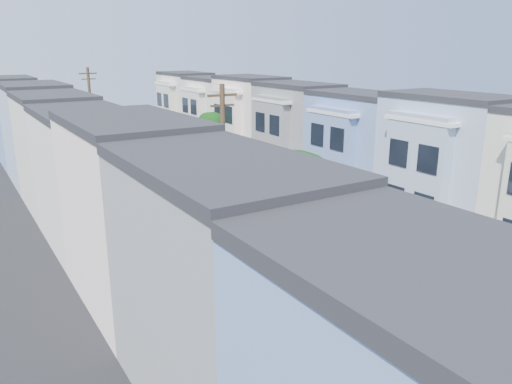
{
  "coord_description": "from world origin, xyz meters",
  "views": [
    {
      "loc": [
        -18.03,
        -19.95,
        11.82
      ],
      "look_at": [
        -0.41,
        8.31,
        2.2
      ],
      "focal_mm": 35.0,
      "sensor_mm": 36.0,
      "label": 1
    }
  ],
  "objects_px": {
    "tree_e": "(80,117)",
    "parked_right_b": "(451,256)",
    "tree_c": "(190,180)",
    "parked_right_d": "(196,153)",
    "parked_left_c": "(251,258)",
    "utility_pole_near": "(224,183)",
    "parked_right_c": "(251,175)",
    "lead_sedan": "(273,201)",
    "tree_far_r": "(212,126)",
    "tree_d": "(124,141)",
    "parked_left_d": "(183,215)",
    "parked_right_a": "(487,269)",
    "utility_pole_far": "(92,122)",
    "fedex_truck": "(384,235)",
    "parked_left_b": "(398,355)",
    "tree_b": "(291,207)"
  },
  "relations": [
    {
      "from": "parked_right_d",
      "to": "tree_d",
      "type": "bearing_deg",
      "value": -133.74
    },
    {
      "from": "fedex_truck",
      "to": "parked_left_d",
      "type": "xyz_separation_m",
      "value": [
        -6.99,
        12.13,
        -1.02
      ]
    },
    {
      "from": "tree_c",
      "to": "utility_pole_near",
      "type": "height_order",
      "value": "utility_pole_near"
    },
    {
      "from": "parked_right_b",
      "to": "parked_right_d",
      "type": "height_order",
      "value": "parked_right_d"
    },
    {
      "from": "fedex_truck",
      "to": "tree_b",
      "type": "bearing_deg",
      "value": -166.27
    },
    {
      "from": "tree_far_r",
      "to": "parked_left_c",
      "type": "distance_m",
      "value": 30.11
    },
    {
      "from": "tree_c",
      "to": "parked_left_d",
      "type": "height_order",
      "value": "tree_c"
    },
    {
      "from": "tree_c",
      "to": "parked_right_d",
      "type": "xyz_separation_m",
      "value": [
        11.2,
        23.27,
        -3.65
      ]
    },
    {
      "from": "utility_pole_far",
      "to": "parked_left_d",
      "type": "height_order",
      "value": "utility_pole_far"
    },
    {
      "from": "tree_e",
      "to": "utility_pole_far",
      "type": "xyz_separation_m",
      "value": [
        0.0,
        -5.01,
        0.09
      ]
    },
    {
      "from": "tree_far_r",
      "to": "parked_right_d",
      "type": "height_order",
      "value": "tree_far_r"
    },
    {
      "from": "tree_c",
      "to": "parked_right_c",
      "type": "bearing_deg",
      "value": 45.71
    },
    {
      "from": "parked_left_c",
      "to": "parked_right_a",
      "type": "bearing_deg",
      "value": -43.48
    },
    {
      "from": "utility_pole_far",
      "to": "parked_left_c",
      "type": "relative_size",
      "value": 1.86
    },
    {
      "from": "tree_b",
      "to": "parked_left_b",
      "type": "xyz_separation_m",
      "value": [
        1.4,
        -5.01,
        -4.7
      ]
    },
    {
      "from": "tree_e",
      "to": "parked_right_b",
      "type": "height_order",
      "value": "tree_e"
    },
    {
      "from": "fedex_truck",
      "to": "parked_left_b",
      "type": "distance_m",
      "value": 10.35
    },
    {
      "from": "parked_left_b",
      "to": "tree_c",
      "type": "bearing_deg",
      "value": 100.15
    },
    {
      "from": "tree_c",
      "to": "fedex_truck",
      "type": "distance_m",
      "value": 11.59
    },
    {
      "from": "fedex_truck",
      "to": "parked_left_b",
      "type": "bearing_deg",
      "value": -135.98
    },
    {
      "from": "parked_left_b",
      "to": "parked_left_c",
      "type": "xyz_separation_m",
      "value": [
        0.0,
        10.62,
        -0.01
      ]
    },
    {
      "from": "tree_far_r",
      "to": "utility_pole_near",
      "type": "distance_m",
      "value": 30.3
    },
    {
      "from": "lead_sedan",
      "to": "parked_left_c",
      "type": "distance_m",
      "value": 10.77
    },
    {
      "from": "tree_e",
      "to": "parked_right_c",
      "type": "height_order",
      "value": "tree_e"
    },
    {
      "from": "tree_far_r",
      "to": "parked_left_d",
      "type": "bearing_deg",
      "value": -122.56
    },
    {
      "from": "tree_far_r",
      "to": "lead_sedan",
      "type": "height_order",
      "value": "tree_far_r"
    },
    {
      "from": "tree_e",
      "to": "lead_sedan",
      "type": "bearing_deg",
      "value": -70.13
    },
    {
      "from": "tree_c",
      "to": "parked_right_d",
      "type": "height_order",
      "value": "tree_c"
    },
    {
      "from": "lead_sedan",
      "to": "parked_right_b",
      "type": "relative_size",
      "value": 1.19
    },
    {
      "from": "parked_right_d",
      "to": "utility_pole_far",
      "type": "bearing_deg",
      "value": -170.72
    },
    {
      "from": "parked_left_c",
      "to": "utility_pole_near",
      "type": "bearing_deg",
      "value": 161.17
    },
    {
      "from": "parked_right_a",
      "to": "parked_right_b",
      "type": "height_order",
      "value": "parked_right_a"
    },
    {
      "from": "fedex_truck",
      "to": "parked_right_d",
      "type": "relative_size",
      "value": 1.5
    },
    {
      "from": "tree_b",
      "to": "lead_sedan",
      "type": "xyz_separation_m",
      "value": [
        8.35,
        13.84,
        -4.76
      ]
    },
    {
      "from": "tree_c",
      "to": "fedex_truck",
      "type": "relative_size",
      "value": 1.04
    },
    {
      "from": "parked_left_c",
      "to": "parked_right_a",
      "type": "height_order",
      "value": "parked_left_c"
    },
    {
      "from": "utility_pole_far",
      "to": "fedex_truck",
      "type": "xyz_separation_m",
      "value": [
        8.39,
        -29.37,
        -3.5
      ]
    },
    {
      "from": "parked_left_d",
      "to": "parked_right_b",
      "type": "xyz_separation_m",
      "value": [
        9.8,
        -14.62,
        -0.01
      ]
    },
    {
      "from": "parked_right_b",
      "to": "parked_left_c",
      "type": "bearing_deg",
      "value": 146.42
    },
    {
      "from": "utility_pole_near",
      "to": "fedex_truck",
      "type": "distance_m",
      "value": 9.69
    },
    {
      "from": "utility_pole_near",
      "to": "tree_d",
      "type": "bearing_deg",
      "value": 90.01
    },
    {
      "from": "tree_c",
      "to": "tree_d",
      "type": "bearing_deg",
      "value": 90.0
    },
    {
      "from": "tree_far_r",
      "to": "lead_sedan",
      "type": "relative_size",
      "value": 1.03
    },
    {
      "from": "parked_right_b",
      "to": "parked_right_d",
      "type": "xyz_separation_m",
      "value": [
        0.0,
        33.29,
        0.06
      ]
    },
    {
      "from": "utility_pole_far",
      "to": "parked_right_d",
      "type": "bearing_deg",
      "value": 7.25
    },
    {
      "from": "parked_left_b",
      "to": "tree_b",
      "type": "bearing_deg",
      "value": 110.48
    },
    {
      "from": "parked_left_b",
      "to": "tree_d",
      "type": "bearing_deg",
      "value": 97.77
    },
    {
      "from": "tree_d",
      "to": "tree_e",
      "type": "bearing_deg",
      "value": 90.0
    },
    {
      "from": "tree_far_r",
      "to": "parked_left_c",
      "type": "xyz_separation_m",
      "value": [
        -11.8,
        -27.57,
        -2.77
      ]
    },
    {
      "from": "tree_b",
      "to": "parked_right_a",
      "type": "distance_m",
      "value": 12.34
    }
  ]
}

